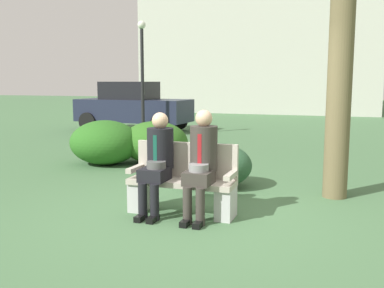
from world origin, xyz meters
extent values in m
plane|color=#456B44|center=(0.00, 0.00, 0.00)|extent=(80.00, 80.00, 0.00)
cube|color=#B7AD9E|center=(-0.28, 0.08, 0.42)|extent=(1.36, 0.44, 0.07)
cube|color=#B7AD9E|center=(-0.28, 0.27, 0.68)|extent=(1.36, 0.06, 0.45)
cube|color=#B7AD9E|center=(-0.92, 0.08, 0.55)|extent=(0.08, 0.44, 0.06)
cube|color=#B7AD9E|center=(0.36, 0.08, 0.55)|extent=(0.08, 0.44, 0.06)
cube|color=#BDBDBD|center=(-0.86, 0.08, 0.19)|extent=(0.20, 0.37, 0.38)
cube|color=#BDBDBD|center=(0.30, 0.08, 0.19)|extent=(0.20, 0.37, 0.38)
cube|color=black|center=(-0.57, -0.09, 0.53)|extent=(0.32, 0.38, 0.16)
cylinder|color=black|center=(-0.65, -0.28, 0.23)|extent=(0.11, 0.11, 0.45)
cylinder|color=black|center=(-0.49, -0.28, 0.23)|extent=(0.11, 0.11, 0.45)
cube|color=black|center=(-0.65, -0.34, 0.04)|extent=(0.09, 0.22, 0.07)
cube|color=black|center=(-0.49, -0.34, 0.04)|extent=(0.09, 0.22, 0.07)
cylinder|color=black|center=(-0.57, 0.10, 0.84)|extent=(0.34, 0.34, 0.51)
cube|color=#144C3D|center=(-0.57, -0.07, 0.86)|extent=(0.05, 0.01, 0.33)
sphere|color=tan|center=(-0.57, 0.10, 1.19)|extent=(0.21, 0.21, 0.21)
cylinder|color=#4D4D4D|center=(-0.54, -0.11, 0.66)|extent=(0.24, 0.24, 0.09)
cube|color=#38332D|center=(0.01, -0.09, 0.53)|extent=(0.32, 0.38, 0.16)
cylinder|color=#38332D|center=(-0.07, -0.28, 0.23)|extent=(0.11, 0.11, 0.45)
cylinder|color=#38332D|center=(0.09, -0.28, 0.23)|extent=(0.11, 0.11, 0.45)
cube|color=black|center=(-0.07, -0.34, 0.04)|extent=(0.09, 0.22, 0.07)
cube|color=black|center=(0.09, -0.34, 0.04)|extent=(0.09, 0.22, 0.07)
cylinder|color=#38332D|center=(0.01, 0.10, 0.86)|extent=(0.34, 0.34, 0.56)
cube|color=maroon|center=(0.01, -0.07, 0.88)|extent=(0.05, 0.01, 0.36)
sphere|color=tan|center=(0.01, 0.10, 1.23)|extent=(0.21, 0.21, 0.21)
cylinder|color=gray|center=(0.01, -0.11, 0.66)|extent=(0.24, 0.24, 0.09)
cylinder|color=brown|center=(1.55, 1.60, 2.26)|extent=(0.35, 0.35, 4.53)
ellipsoid|color=#2C5635|center=(-0.26, 1.63, 0.35)|extent=(1.14, 1.04, 0.71)
ellipsoid|color=#2F641E|center=(-2.05, 3.24, 0.44)|extent=(1.39, 1.28, 0.87)
ellipsoid|color=#2A651F|center=(-2.96, 2.79, 0.45)|extent=(1.44, 1.32, 0.90)
cube|color=#1E2338|center=(-5.26, 8.69, 0.70)|extent=(3.96, 1.72, 0.76)
cube|color=black|center=(-5.41, 8.70, 1.38)|extent=(1.76, 1.43, 0.60)
cylinder|color=black|center=(-3.87, 9.41, 0.32)|extent=(0.65, 0.17, 0.64)
cylinder|color=black|center=(-3.93, 7.86, 0.32)|extent=(0.65, 0.17, 0.64)
cylinder|color=black|center=(-6.59, 9.53, 0.32)|extent=(0.65, 0.17, 0.64)
cylinder|color=black|center=(-6.66, 7.97, 0.32)|extent=(0.65, 0.17, 0.64)
cylinder|color=black|center=(-4.18, 7.17, 1.62)|extent=(0.10, 0.10, 3.23)
sphere|color=white|center=(-4.18, 7.17, 3.35)|extent=(0.24, 0.24, 0.24)
cube|color=#B4B6A7|center=(-3.05, 21.49, 6.12)|extent=(12.74, 7.66, 12.25)
camera|label=1|loc=(1.64, -5.03, 1.68)|focal=41.21mm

